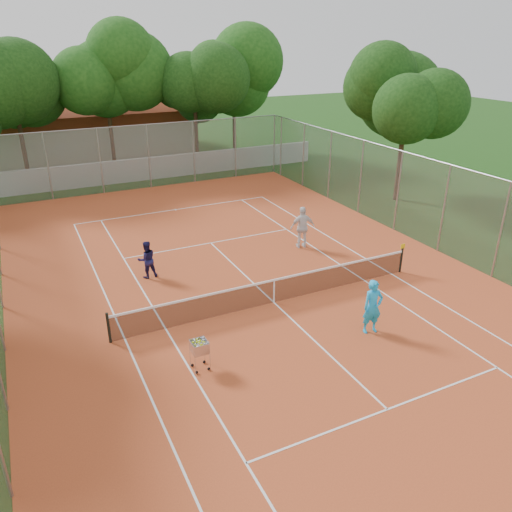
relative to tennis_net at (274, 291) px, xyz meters
name	(u,v)px	position (x,y,z in m)	size (l,w,h in m)	color
ground	(274,303)	(0.00, 0.00, -0.51)	(120.00, 120.00, 0.00)	#15390F
court_pad	(274,303)	(0.00, 0.00, -0.50)	(18.00, 34.00, 0.02)	#BD4D24
court_lines	(274,302)	(0.00, 0.00, -0.49)	(10.98, 23.78, 0.01)	white
tennis_net	(274,291)	(0.00, 0.00, 0.00)	(11.88, 0.10, 0.98)	black
perimeter_fence	(275,253)	(0.00, 0.00, 1.49)	(18.00, 34.00, 4.00)	slate
boundary_wall	(143,169)	(0.00, 19.00, 0.24)	(26.00, 0.30, 1.50)	silver
clubhouse	(86,127)	(-2.00, 29.00, 1.69)	(16.40, 9.00, 4.40)	beige
tropical_trees	(126,99)	(0.00, 22.00, 4.49)	(29.00, 19.00, 10.00)	black
player_near	(373,307)	(1.97, -3.13, 0.44)	(0.68, 0.45, 1.86)	#1BA8EC
player_far_left	(147,259)	(-3.60, 4.13, 0.29)	(0.76, 0.59, 1.56)	#191745
player_far_right	(303,227)	(3.64, 4.08, 0.49)	(1.15, 0.48, 1.96)	silver
ball_hopper	(200,354)	(-3.81, -2.57, 0.03)	(0.50, 0.50, 1.03)	silver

